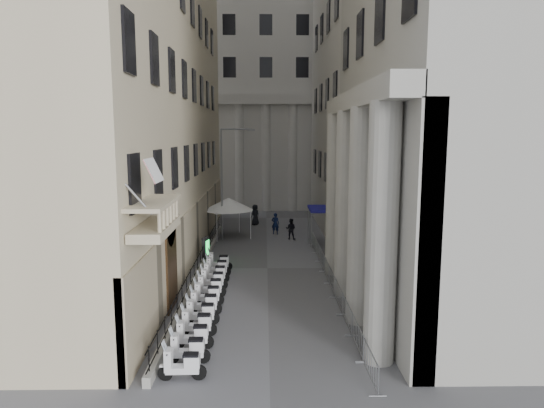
% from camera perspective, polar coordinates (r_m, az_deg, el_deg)
% --- Properties ---
extents(left_building, '(5.00, 36.00, 34.00)m').
position_cam_1_polar(left_building, '(35.55, -13.72, 21.40)').
color(left_building, beige).
rests_on(left_building, ground).
extents(far_building, '(22.00, 10.00, 30.00)m').
position_cam_1_polar(far_building, '(60.12, -0.73, 14.22)').
color(far_building, '#B4B2AA').
rests_on(far_building, ground).
extents(iron_fence, '(0.30, 28.00, 1.40)m').
position_cam_1_polar(iron_fence, '(31.35, -8.50, -8.11)').
color(iron_fence, black).
rests_on(iron_fence, ground).
extents(blue_awning, '(1.60, 3.00, 3.00)m').
position_cam_1_polar(blue_awning, '(39.06, 5.51, -4.77)').
color(blue_awning, navy).
rests_on(blue_awning, ground).
extents(flag, '(1.00, 1.40, 8.20)m').
position_cam_1_polar(flag, '(19.36, -12.92, -19.00)').
color(flag, '#9E0C11').
rests_on(flag, ground).
extents(scooter_0, '(1.41, 0.58, 1.50)m').
position_cam_1_polar(scooter_0, '(18.86, -10.43, -19.69)').
color(scooter_0, white).
rests_on(scooter_0, ground).
extents(scooter_1, '(1.41, 0.58, 1.50)m').
position_cam_1_polar(scooter_1, '(19.99, -9.79, -17.98)').
color(scooter_1, white).
rests_on(scooter_1, ground).
extents(scooter_2, '(1.41, 0.58, 1.50)m').
position_cam_1_polar(scooter_2, '(21.13, -9.24, -16.46)').
color(scooter_2, white).
rests_on(scooter_2, ground).
extents(scooter_3, '(1.41, 0.58, 1.50)m').
position_cam_1_polar(scooter_3, '(22.28, -8.75, -15.09)').
color(scooter_3, white).
rests_on(scooter_3, ground).
extents(scooter_4, '(1.41, 0.58, 1.50)m').
position_cam_1_polar(scooter_4, '(23.45, -8.31, -13.85)').
color(scooter_4, white).
rests_on(scooter_4, ground).
extents(scooter_5, '(1.41, 0.58, 1.50)m').
position_cam_1_polar(scooter_5, '(24.63, -7.92, -12.74)').
color(scooter_5, white).
rests_on(scooter_5, ground).
extents(scooter_6, '(1.41, 0.58, 1.50)m').
position_cam_1_polar(scooter_6, '(25.82, -7.57, -11.72)').
color(scooter_6, white).
rests_on(scooter_6, ground).
extents(scooter_7, '(1.41, 0.58, 1.50)m').
position_cam_1_polar(scooter_7, '(27.02, -7.25, -10.79)').
color(scooter_7, white).
rests_on(scooter_7, ground).
extents(scooter_8, '(1.41, 0.58, 1.50)m').
position_cam_1_polar(scooter_8, '(28.23, -6.96, -9.95)').
color(scooter_8, white).
rests_on(scooter_8, ground).
extents(scooter_9, '(1.41, 0.58, 1.50)m').
position_cam_1_polar(scooter_9, '(29.44, -6.70, -9.17)').
color(scooter_9, white).
rests_on(scooter_9, ground).
extents(scooter_10, '(1.41, 0.58, 1.50)m').
position_cam_1_polar(scooter_10, '(30.65, -6.45, -8.45)').
color(scooter_10, white).
rests_on(scooter_10, ground).
extents(scooter_11, '(1.41, 0.58, 1.50)m').
position_cam_1_polar(scooter_11, '(31.88, -6.23, -7.79)').
color(scooter_11, white).
rests_on(scooter_11, ground).
extents(barrier_0, '(0.60, 2.40, 1.10)m').
position_cam_1_polar(barrier_0, '(18.98, 11.47, -19.54)').
color(barrier_0, '#9B9DA2').
rests_on(barrier_0, ground).
extents(barrier_1, '(0.60, 2.40, 1.10)m').
position_cam_1_polar(barrier_1, '(21.17, 9.97, -16.42)').
color(barrier_1, '#9B9DA2').
rests_on(barrier_1, ground).
extents(barrier_2, '(0.60, 2.40, 1.10)m').
position_cam_1_polar(barrier_2, '(23.43, 8.80, -13.89)').
color(barrier_2, '#9B9DA2').
rests_on(barrier_2, ground).
extents(barrier_3, '(0.60, 2.40, 1.10)m').
position_cam_1_polar(barrier_3, '(25.73, 7.85, -11.80)').
color(barrier_3, '#9B9DA2').
rests_on(barrier_3, ground).
extents(barrier_4, '(0.60, 2.40, 1.10)m').
position_cam_1_polar(barrier_4, '(28.06, 7.08, -10.06)').
color(barrier_4, '#9B9DA2').
rests_on(barrier_4, ground).
extents(barrier_5, '(0.60, 2.40, 1.10)m').
position_cam_1_polar(barrier_5, '(30.43, 6.42, -8.58)').
color(barrier_5, '#9B9DA2').
rests_on(barrier_5, ground).
extents(barrier_6, '(0.60, 2.40, 1.10)m').
position_cam_1_polar(barrier_6, '(32.81, 5.87, -7.32)').
color(barrier_6, '#9B9DA2').
rests_on(barrier_6, ground).
extents(barrier_7, '(0.60, 2.40, 1.10)m').
position_cam_1_polar(barrier_7, '(35.21, 5.39, -6.22)').
color(barrier_7, '#9B9DA2').
rests_on(barrier_7, ground).
extents(barrier_8, '(0.60, 2.40, 1.10)m').
position_cam_1_polar(barrier_8, '(37.62, 4.98, -5.27)').
color(barrier_8, '#9B9DA2').
rests_on(barrier_8, ground).
extents(security_tent, '(4.18, 4.18, 3.40)m').
position_cam_1_polar(security_tent, '(40.85, -4.29, -0.12)').
color(security_tent, white).
rests_on(security_tent, ground).
extents(street_lamp, '(2.82, 1.33, 9.22)m').
position_cam_1_polar(street_lamp, '(40.22, -5.42, 3.64)').
color(street_lamp, gray).
rests_on(street_lamp, ground).
extents(info_kiosk, '(0.43, 0.89, 1.81)m').
position_cam_1_polar(info_kiosk, '(33.48, -7.79, -5.41)').
color(info_kiosk, black).
rests_on(info_kiosk, ground).
extents(pedestrian_a, '(0.77, 0.59, 1.89)m').
position_cam_1_polar(pedestrian_a, '(42.63, 0.40, -2.32)').
color(pedestrian_a, '#0D1737').
rests_on(pedestrian_a, ground).
extents(pedestrian_b, '(0.99, 0.85, 1.76)m').
position_cam_1_polar(pedestrian_b, '(40.69, 2.22, -2.94)').
color(pedestrian_b, black).
rests_on(pedestrian_b, ground).
extents(pedestrian_c, '(1.14, 1.12, 1.98)m').
position_cam_1_polar(pedestrian_c, '(47.06, -1.99, -1.26)').
color(pedestrian_c, black).
rests_on(pedestrian_c, ground).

